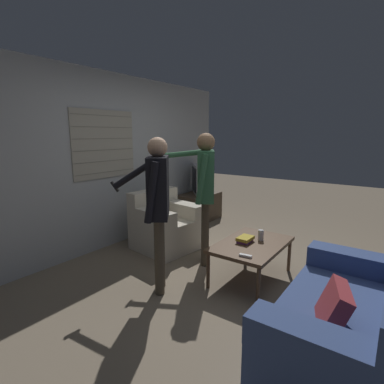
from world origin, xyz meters
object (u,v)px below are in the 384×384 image
tv (199,179)px  person_right_standing (205,182)px  soda_can (261,235)px  person_left_standing (157,196)px  coffee_table (252,246)px  couch_blue (351,323)px  floor_fan (176,223)px  spare_remote (245,256)px  book_stack (245,239)px  armchair_beige (165,225)px

tv → person_right_standing: size_ratio=0.37×
soda_can → person_left_standing: bearing=142.2°
coffee_table → person_right_standing: 0.97m
coffee_table → person_left_standing: bearing=139.4°
couch_blue → floor_fan: (1.57, 2.93, -0.15)m
couch_blue → spare_remote: bearing=71.8°
book_stack → floor_fan: book_stack is taller
book_stack → soda_can: soda_can is taller
soda_can → spare_remote: size_ratio=0.94×
tv → person_left_standing: size_ratio=0.38×
tv → spare_remote: size_ratio=4.68×
person_left_standing → armchair_beige: bearing=0.3°
coffee_table → floor_fan: 1.98m
armchair_beige → coffee_table: (-0.18, -1.47, 0.06)m
coffee_table → tv: bearing=48.4°
person_right_standing → soda_can: (0.10, -0.74, -0.57)m
coffee_table → floor_fan: coffee_table is taller
person_right_standing → person_left_standing: bearing=145.6°
armchair_beige → person_right_standing: person_right_standing is taller
couch_blue → armchair_beige: bearing=70.7°
armchair_beige → tv: (1.50, 0.42, 0.47)m
person_right_standing → couch_blue: bearing=-147.2°
floor_fan → armchair_beige: bearing=-154.3°
person_left_standing → person_right_standing: (0.86, -0.01, 0.03)m
person_left_standing → spare_remote: person_left_standing is taller
couch_blue → person_left_standing: (-0.07, 1.85, 0.74)m
couch_blue → person_left_standing: size_ratio=0.99×
armchair_beige → soda_can: armchair_beige is taller
couch_blue → person_left_standing: bearing=92.3°
soda_can → tv: bearing=51.6°
spare_remote → floor_fan: spare_remote is taller
coffee_table → person_left_standing: 1.25m
couch_blue → book_stack: (0.73, 1.22, 0.17)m
person_right_standing → spare_remote: (-0.46, -0.81, -0.62)m
book_stack → floor_fan: bearing=63.8°
tv → person_left_standing: bearing=-18.0°
spare_remote → coffee_table: bearing=9.3°
couch_blue → tv: (2.43, 3.04, 0.51)m
floor_fan → person_right_standing: bearing=-125.3°
couch_blue → spare_remote: size_ratio=12.17×
armchair_beige → tv: tv is taller
couch_blue → coffee_table: (0.75, 1.15, 0.10)m
armchair_beige → floor_fan: bearing=-147.3°
soda_can → armchair_beige: bearing=88.6°
spare_remote → armchair_beige: bearing=63.1°
spare_remote → person_left_standing: bearing=109.9°
tv → person_left_standing: 2.77m
person_right_standing → soda_can: 0.94m
couch_blue → soda_can: bearing=51.2°
couch_blue → soda_can: 1.43m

